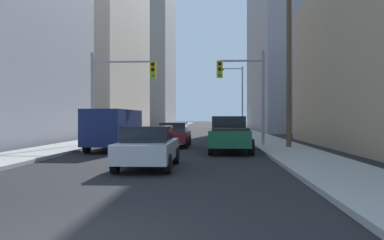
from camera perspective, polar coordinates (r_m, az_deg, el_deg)
The scene contains 14 objects.
sidewalk_left at distance 55.65m, azimuth -5.72°, elevation -1.48°, with size 3.02×160.00×0.15m, color #9E9E99.
sidewalk_right at distance 55.12m, azimuth 7.45°, elevation -1.49°, with size 3.02×160.00×0.15m, color #9E9E99.
pickup_truck_green at distance 20.18m, azimuth 5.67°, elevation -2.17°, with size 2.20×5.47×1.90m.
cargo_van_navy at distance 21.41m, azimuth -11.74°, elevation -1.08°, with size 2.19×5.28×2.26m.
sedan_silver at distance 13.65m, azimuth -6.61°, elevation -4.03°, with size 1.95×4.21×1.52m.
sedan_maroon at distance 23.66m, azimuth -2.73°, elevation -2.19°, with size 1.95×4.22×1.52m.
sedan_red at distance 30.72m, azimuth 4.81°, elevation -1.62°, with size 1.95×4.25×1.52m.
traffic_signal_near_left at distance 24.64m, azimuth -10.83°, elevation 5.56°, with size 4.22×0.44×6.00m.
traffic_signal_near_right at distance 23.96m, azimuth 7.73°, elevation 5.57°, with size 3.00×0.44×6.00m.
utility_pole_right at distance 22.64m, azimuth 14.43°, elevation 10.08°, with size 2.20×0.28×10.74m.
street_lamp_right at distance 42.31m, azimuth 7.04°, elevation 4.05°, with size 2.64×0.32×7.50m.
building_left_mid_office at distance 59.87m, azimuth -18.25°, elevation 9.91°, with size 20.07×26.44×23.61m, color #B7A893.
building_left_far_tower at distance 103.73m, azimuth -7.52°, elevation 14.19°, with size 15.37×24.32×53.39m, color gray.
building_right_mid_block at distance 59.16m, azimuth 21.84°, elevation 10.57°, with size 25.06×26.32×24.73m, color #93939E.
Camera 1 is at (2.35, -4.94, 1.80)m, focal length 35.32 mm.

